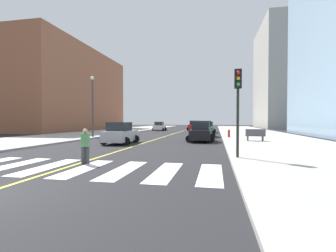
% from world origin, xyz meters
% --- Properties ---
extents(sidewalk_kerb_east, '(10.00, 120.00, 0.15)m').
position_xyz_m(sidewalk_kerb_east, '(12.20, 20.00, 0.07)').
color(sidewalk_kerb_east, '#9E9B93').
rests_on(sidewalk_kerb_east, ground).
extents(sidewalk_kerb_west, '(10.00, 120.00, 0.15)m').
position_xyz_m(sidewalk_kerb_west, '(-12.20, 20.00, 0.07)').
color(sidewalk_kerb_west, '#9E9B93').
rests_on(sidewalk_kerb_west, ground).
extents(crosswalk_paint, '(13.50, 4.00, 0.01)m').
position_xyz_m(crosswalk_paint, '(0.00, 4.00, 0.01)').
color(crosswalk_paint, silver).
rests_on(crosswalk_paint, ground).
extents(lane_divider_paint, '(0.16, 80.00, 0.01)m').
position_xyz_m(lane_divider_paint, '(0.00, 40.00, 0.01)').
color(lane_divider_paint, yellow).
rests_on(lane_divider_paint, ground).
extents(parking_garage_concrete, '(18.00, 24.00, 29.23)m').
position_xyz_m(parking_garage_concrete, '(27.94, 68.49, 14.62)').
color(parking_garage_concrete, '#9E9B93').
rests_on(parking_garage_concrete, ground).
extents(low_rise_brick_west, '(16.00, 32.00, 17.30)m').
position_xyz_m(low_rise_brick_west, '(-26.94, 41.91, 8.65)').
color(low_rise_brick_west, brown).
rests_on(low_rise_brick_west, ground).
extents(car_black_nearest, '(2.74, 4.37, 1.94)m').
position_xyz_m(car_black_nearest, '(5.03, 18.53, 0.91)').
color(car_black_nearest, black).
rests_on(car_black_nearest, ground).
extents(car_red_second, '(3.00, 4.70, 2.07)m').
position_xyz_m(car_red_second, '(2.10, 45.01, 0.97)').
color(car_red_second, red).
rests_on(car_red_second, ground).
extents(car_white_third, '(2.57, 4.10, 1.83)m').
position_xyz_m(car_white_third, '(-4.91, 42.63, 0.86)').
color(car_white_third, silver).
rests_on(car_white_third, ground).
extents(car_green_fourth, '(2.91, 4.62, 2.05)m').
position_xyz_m(car_green_fourth, '(5.00, 25.70, 0.96)').
color(car_green_fourth, '#236B42').
rests_on(car_green_fourth, ground).
extents(car_silver_fifth, '(2.77, 4.37, 1.93)m').
position_xyz_m(car_silver_fifth, '(-1.94, 14.83, 0.90)').
color(car_silver_fifth, '#B7B7BC').
rests_on(car_silver_fifth, ground).
extents(car_gray_sixth, '(2.71, 4.30, 1.91)m').
position_xyz_m(car_gray_sixth, '(5.18, 36.24, 0.89)').
color(car_gray_sixth, slate).
rests_on(car_gray_sixth, ground).
extents(traffic_light_near_corner, '(0.36, 0.41, 4.61)m').
position_xyz_m(traffic_light_near_corner, '(7.62, 7.53, 3.40)').
color(traffic_light_near_corner, black).
rests_on(traffic_light_near_corner, sidewalk_kerb_east).
extents(park_bench, '(1.81, 0.59, 1.12)m').
position_xyz_m(park_bench, '(10.18, 18.47, 0.69)').
color(park_bench, '#47474C').
rests_on(park_bench, sidewalk_kerb_east).
extents(pedestrian_crossing, '(0.42, 0.42, 1.69)m').
position_xyz_m(pedestrian_crossing, '(0.36, 4.99, 0.93)').
color(pedestrian_crossing, '#38383D').
rests_on(pedestrian_crossing, ground).
extents(fire_hydrant, '(0.26, 0.26, 0.89)m').
position_xyz_m(fire_hydrant, '(8.01, 23.28, 0.58)').
color(fire_hydrant, red).
rests_on(fire_hydrant, sidewalk_kerb_east).
extents(street_lamp, '(0.44, 0.44, 7.21)m').
position_xyz_m(street_lamp, '(-7.92, 20.81, 4.42)').
color(street_lamp, '#38383D').
rests_on(street_lamp, sidewalk_kerb_west).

